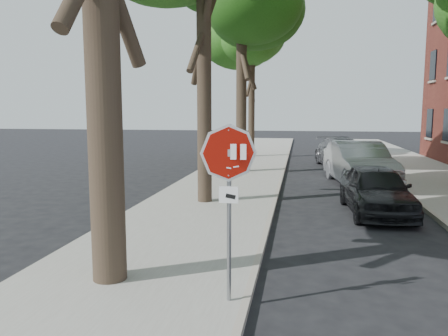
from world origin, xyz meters
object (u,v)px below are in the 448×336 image
object	(u,v)px
tree_far	(252,40)
car_c	(341,153)
stop_sign	(229,179)
car_b	(359,163)
car_a	(376,189)

from	to	relation	value
tree_far	car_c	xyz separation A→B (m)	(5.15, -3.93, -6.45)
stop_sign	tree_far	bearing A→B (deg)	95.46
tree_far	car_c	bearing A→B (deg)	-37.36
tree_far	car_c	distance (m)	9.15
car_c	car_b	bearing A→B (deg)	-95.85
stop_sign	car_b	distance (m)	12.18
car_c	tree_far	bearing A→B (deg)	135.04
car_c	stop_sign	bearing A→B (deg)	-107.91
car_a	car_c	size ratio (longest dim) A/B	0.78
car_b	car_c	world-z (taller)	car_b
tree_far	stop_sign	bearing A→B (deg)	-84.54
tree_far	car_a	world-z (taller)	tree_far
stop_sign	car_a	world-z (taller)	stop_sign
tree_far	car_c	size ratio (longest dim) A/B	1.78
tree_far	car_c	world-z (taller)	tree_far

